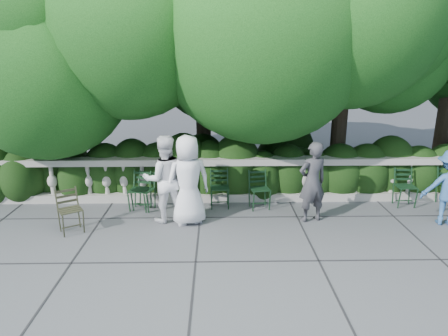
{
  "coord_description": "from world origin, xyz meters",
  "views": [
    {
      "loc": [
        -0.15,
        -6.76,
        3.26
      ],
      "look_at": [
        0.0,
        1.0,
        1.0
      ],
      "focal_mm": 32.0,
      "sensor_mm": 36.0,
      "label": 1
    }
  ],
  "objects_px": {
    "chair_c": "(220,210)",
    "person_casual_man": "(165,179)",
    "chair_a": "(138,212)",
    "chair_b": "(141,212)",
    "person_woman_grey": "(312,182)",
    "person_businessman": "(188,180)",
    "chair_e": "(406,208)",
    "chair_weathered": "(75,235)",
    "chair_d": "(261,211)"
  },
  "relations": [
    {
      "from": "chair_c",
      "to": "person_casual_man",
      "type": "xyz_separation_m",
      "value": [
        -1.09,
        -0.53,
        0.87
      ]
    },
    {
      "from": "chair_a",
      "to": "chair_b",
      "type": "relative_size",
      "value": 1.0
    },
    {
      "from": "person_woman_grey",
      "to": "person_casual_man",
      "type": "bearing_deg",
      "value": -20.26
    },
    {
      "from": "person_woman_grey",
      "to": "chair_c",
      "type": "bearing_deg",
      "value": -37.36
    },
    {
      "from": "person_businessman",
      "to": "person_woman_grey",
      "type": "relative_size",
      "value": 1.09
    },
    {
      "from": "chair_c",
      "to": "chair_e",
      "type": "xyz_separation_m",
      "value": [
        4.04,
        0.01,
        0.0
      ]
    },
    {
      "from": "chair_weathered",
      "to": "person_businessman",
      "type": "bearing_deg",
      "value": -18.56
    },
    {
      "from": "chair_d",
      "to": "person_woman_grey",
      "type": "bearing_deg",
      "value": -39.59
    },
    {
      "from": "chair_c",
      "to": "chair_weathered",
      "type": "distance_m",
      "value": 2.96
    },
    {
      "from": "person_casual_man",
      "to": "person_woman_grey",
      "type": "bearing_deg",
      "value": 163.85
    },
    {
      "from": "chair_e",
      "to": "chair_weathered",
      "type": "bearing_deg",
      "value": -168.71
    },
    {
      "from": "chair_weathered",
      "to": "chair_d",
      "type": "bearing_deg",
      "value": -15.47
    },
    {
      "from": "chair_c",
      "to": "person_woman_grey",
      "type": "relative_size",
      "value": 0.52
    },
    {
      "from": "person_businessman",
      "to": "person_woman_grey",
      "type": "height_order",
      "value": "person_businessman"
    },
    {
      "from": "chair_weathered",
      "to": "person_businessman",
      "type": "height_order",
      "value": "person_businessman"
    },
    {
      "from": "chair_c",
      "to": "person_casual_man",
      "type": "height_order",
      "value": "person_casual_man"
    },
    {
      "from": "chair_a",
      "to": "chair_weathered",
      "type": "bearing_deg",
      "value": -120.17
    },
    {
      "from": "chair_weathered",
      "to": "person_woman_grey",
      "type": "relative_size",
      "value": 0.52
    },
    {
      "from": "person_businessman",
      "to": "chair_b",
      "type": "bearing_deg",
      "value": -47.28
    },
    {
      "from": "person_casual_man",
      "to": "chair_b",
      "type": "bearing_deg",
      "value": -51.39
    },
    {
      "from": "chair_c",
      "to": "person_businessman",
      "type": "height_order",
      "value": "person_businessman"
    },
    {
      "from": "chair_weathered",
      "to": "chair_a",
      "type": "bearing_deg",
      "value": 15.37
    },
    {
      "from": "chair_a",
      "to": "person_businessman",
      "type": "relative_size",
      "value": 0.47
    },
    {
      "from": "chair_weathered",
      "to": "person_businessman",
      "type": "distance_m",
      "value": 2.33
    },
    {
      "from": "person_casual_man",
      "to": "chair_weathered",
      "type": "bearing_deg",
      "value": 7.19
    },
    {
      "from": "chair_c",
      "to": "person_casual_man",
      "type": "distance_m",
      "value": 1.49
    },
    {
      "from": "chair_b",
      "to": "person_woman_grey",
      "type": "relative_size",
      "value": 0.52
    },
    {
      "from": "chair_d",
      "to": "person_casual_man",
      "type": "height_order",
      "value": "person_casual_man"
    },
    {
      "from": "chair_d",
      "to": "chair_c",
      "type": "bearing_deg",
      "value": 163.73
    },
    {
      "from": "chair_d",
      "to": "person_businessman",
      "type": "bearing_deg",
      "value": -169.36
    },
    {
      "from": "chair_b",
      "to": "chair_d",
      "type": "height_order",
      "value": "same"
    },
    {
      "from": "chair_a",
      "to": "chair_b",
      "type": "height_order",
      "value": "same"
    },
    {
      "from": "chair_c",
      "to": "chair_weathered",
      "type": "height_order",
      "value": "same"
    },
    {
      "from": "chair_a",
      "to": "chair_e",
      "type": "height_order",
      "value": "same"
    },
    {
      "from": "chair_b",
      "to": "person_businessman",
      "type": "distance_m",
      "value": 1.49
    },
    {
      "from": "person_businessman",
      "to": "chair_e",
      "type": "bearing_deg",
      "value": 169.35
    },
    {
      "from": "chair_b",
      "to": "person_businessman",
      "type": "relative_size",
      "value": 0.47
    },
    {
      "from": "person_casual_man",
      "to": "chair_a",
      "type": "bearing_deg",
      "value": -47.73
    },
    {
      "from": "chair_a",
      "to": "person_woman_grey",
      "type": "bearing_deg",
      "value": 4.06
    },
    {
      "from": "person_businessman",
      "to": "person_woman_grey",
      "type": "bearing_deg",
      "value": 162.59
    },
    {
      "from": "chair_c",
      "to": "person_casual_man",
      "type": "bearing_deg",
      "value": -156.54
    },
    {
      "from": "person_businessman",
      "to": "person_casual_man",
      "type": "bearing_deg",
      "value": -34.83
    },
    {
      "from": "person_woman_grey",
      "to": "chair_a",
      "type": "bearing_deg",
      "value": -26.76
    },
    {
      "from": "chair_a",
      "to": "chair_d",
      "type": "relative_size",
      "value": 1.0
    },
    {
      "from": "chair_c",
      "to": "person_woman_grey",
      "type": "height_order",
      "value": "person_woman_grey"
    },
    {
      "from": "chair_b",
      "to": "chair_e",
      "type": "relative_size",
      "value": 1.0
    },
    {
      "from": "chair_b",
      "to": "chair_weathered",
      "type": "xyz_separation_m",
      "value": [
        -1.03,
        -1.09,
        0.0
      ]
    },
    {
      "from": "chair_a",
      "to": "chair_b",
      "type": "xyz_separation_m",
      "value": [
        0.06,
        0.02,
        0.0
      ]
    },
    {
      "from": "chair_e",
      "to": "chair_weathered",
      "type": "height_order",
      "value": "same"
    },
    {
      "from": "chair_b",
      "to": "chair_c",
      "type": "height_order",
      "value": "same"
    }
  ]
}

